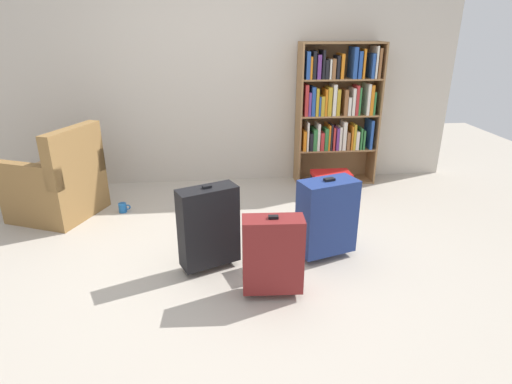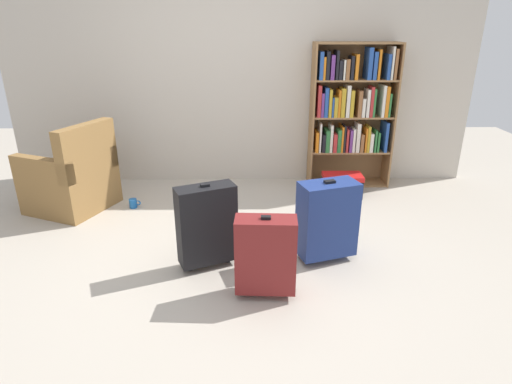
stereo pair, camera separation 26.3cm
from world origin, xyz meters
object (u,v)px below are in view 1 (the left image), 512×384
Objects in this scene: suitcase_black at (209,227)px; suitcase_navy_blue at (327,216)px; suitcase_dark_red at (273,254)px; armchair at (58,185)px; bookshelf at (336,108)px; mug at (123,208)px; storage_box at (331,182)px.

suitcase_navy_blue is (0.94, 0.10, -0.01)m from suitcase_black.
suitcase_navy_blue is 0.71m from suitcase_dark_red.
armchair reaches higher than suitcase_navy_blue.
bookshelf reaches higher than mug.
bookshelf is at bearing 16.51° from mug.
mug is at bearing -172.57° from storage_box.
mug is 0.20× the size of suitcase_dark_red.
suitcase_dark_red is at bearing -135.38° from suitcase_navy_blue.
mug is (-2.35, -0.70, -0.84)m from bookshelf.
suitcase_navy_blue is 1.11× the size of suitcase_dark_red.
storage_box reaches higher than mug.
armchair is 1.33× the size of suitcase_black.
storage_box is 0.70× the size of suitcase_dark_red.
suitcase_dark_red is (-0.91, -1.83, 0.18)m from storage_box.
suitcase_navy_blue is (-0.53, -1.74, -0.54)m from bookshelf.
bookshelf is 2.59m from mug.
storage_box is at bearing 5.84° from armchair.
storage_box is 0.63× the size of suitcase_navy_blue.
armchair is 2.63m from suitcase_navy_blue.
storage_box is 1.98m from suitcase_black.
bookshelf is 2.37× the size of suitcase_navy_blue.
suitcase_black is at bearing -173.69° from suitcase_navy_blue.
bookshelf reaches higher than storage_box.
mug is 2.25m from storage_box.
suitcase_navy_blue reaches higher than suitcase_dark_red.
suitcase_dark_red is at bearing -114.72° from bookshelf.
mug is 2.12m from suitcase_navy_blue.
armchair is (-2.94, -0.69, -0.57)m from bookshelf.
bookshelf reaches higher than suitcase_navy_blue.
bookshelf is at bearing 73.10° from storage_box.
suitcase_black reaches higher than storage_box.
storage_box is at bearing 46.97° from suitcase_black.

